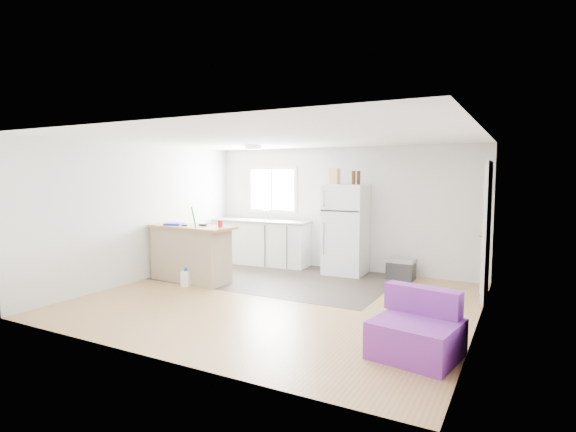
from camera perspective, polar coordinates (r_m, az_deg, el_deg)
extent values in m
cube|color=#9E7742|center=(6.86, -1.20, -10.54)|extent=(5.50, 5.00, 0.01)
cube|color=white|center=(6.63, -1.25, 9.89)|extent=(5.50, 5.00, 0.01)
cube|color=silver|center=(8.89, 6.71, 0.94)|extent=(5.50, 0.01, 2.40)
cube|color=silver|center=(4.64, -16.58, -3.18)|extent=(5.50, 0.01, 2.40)
cube|color=silver|center=(8.34, -17.93, 0.43)|extent=(0.01, 5.00, 2.40)
cube|color=silver|center=(5.81, 23.13, -1.73)|extent=(0.01, 5.00, 2.40)
cube|color=#362F28|center=(8.26, -1.34, -7.77)|extent=(4.05, 2.50, 0.00)
cube|color=white|center=(9.54, -2.00, 3.36)|extent=(1.18, 0.04, 0.98)
cube|color=white|center=(9.52, -2.06, 3.36)|extent=(1.05, 0.01, 0.85)
cube|color=white|center=(9.52, -2.08, 3.36)|extent=(0.03, 0.02, 0.85)
cube|color=white|center=(7.37, 23.92, -1.81)|extent=(0.05, 0.82, 2.03)
cube|color=white|center=(7.37, 24.00, -1.78)|extent=(0.03, 0.92, 2.10)
sphere|color=gold|center=(7.06, 23.35, -2.21)|extent=(0.07, 0.07, 0.07)
cylinder|color=white|center=(8.27, -4.44, 8.68)|extent=(0.30, 0.30, 0.07)
cube|color=white|center=(9.41, -3.31, -3.43)|extent=(2.05, 0.74, 0.89)
cube|color=gray|center=(9.35, -3.33, -0.63)|extent=(2.12, 0.78, 0.04)
cube|color=silver|center=(9.33, -3.43, -0.64)|extent=(0.58, 0.46, 0.06)
cube|color=tan|center=(8.07, -12.28, -4.81)|extent=(1.50, 0.64, 0.94)
cube|color=tan|center=(7.98, -12.19, -1.35)|extent=(1.65, 0.74, 0.04)
cube|color=white|center=(8.50, 7.37, -1.69)|extent=(0.76, 0.71, 1.69)
cube|color=black|center=(8.13, 6.52, 0.63)|extent=(0.74, 0.03, 0.02)
cube|color=silver|center=(8.23, 4.60, 2.23)|extent=(0.03, 0.02, 0.30)
cube|color=silver|center=(8.30, 4.56, -2.89)|extent=(0.03, 0.02, 0.59)
cube|color=#29292B|center=(8.31, 14.14, -6.77)|extent=(0.48, 0.33, 0.31)
cube|color=gray|center=(8.27, 14.17, -5.50)|extent=(0.50, 0.35, 0.06)
cube|color=purple|center=(4.94, 15.95, -14.75)|extent=(0.93, 0.89, 0.38)
cube|color=purple|center=(5.11, 16.74, -10.18)|extent=(0.83, 0.33, 0.29)
cube|color=white|center=(7.79, -12.88, -7.75)|extent=(0.16, 0.13, 0.26)
cylinder|color=#1838A8|center=(7.75, -12.90, -6.64)|extent=(0.06, 0.06, 0.05)
cylinder|color=green|center=(7.74, -11.19, -3.54)|extent=(0.07, 0.35, 1.30)
sphere|color=beige|center=(7.85, -12.43, -8.13)|extent=(0.15, 0.15, 0.15)
cylinder|color=red|center=(7.64, -8.59, -0.97)|extent=(0.10, 0.10, 0.12)
cube|color=#141FC1|center=(8.13, -14.29, -1.00)|extent=(0.35, 0.30, 0.04)
cube|color=black|center=(7.90, -10.75, -1.13)|extent=(0.15, 0.07, 0.03)
cube|color=black|center=(7.90, -13.00, -1.18)|extent=(0.11, 0.08, 0.03)
cube|color=tan|center=(8.46, 5.94, 5.03)|extent=(0.22, 0.15, 0.30)
cylinder|color=#391D0A|center=(8.28, 8.33, 4.83)|extent=(0.07, 0.07, 0.25)
cylinder|color=#391D0A|center=(8.33, 8.94, 4.82)|extent=(0.08, 0.08, 0.25)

